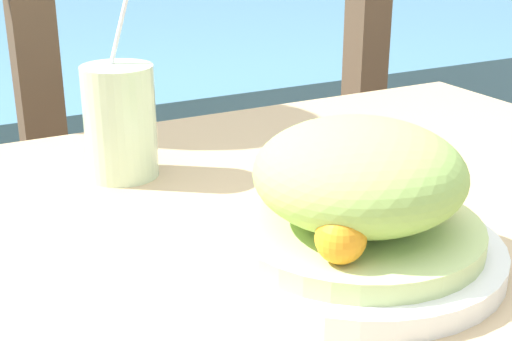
# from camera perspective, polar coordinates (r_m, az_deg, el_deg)

# --- Properties ---
(patio_table) EXTENTS (1.28, 0.76, 0.72)m
(patio_table) POSITION_cam_1_polar(r_m,az_deg,el_deg) (0.72, -5.16, -12.24)
(patio_table) COLOR tan
(patio_table) RESTS_ON ground_plane
(railing_fence) EXTENTS (2.80, 0.08, 1.07)m
(railing_fence) POSITION_cam_1_polar(r_m,az_deg,el_deg) (1.27, -17.09, 6.82)
(railing_fence) COLOR brown
(railing_fence) RESTS_ON ground_plane
(salad_plate) EXTENTS (0.26, 0.26, 0.13)m
(salad_plate) POSITION_cam_1_polar(r_m,az_deg,el_deg) (0.61, 8.11, -2.65)
(salad_plate) COLOR white
(salad_plate) RESTS_ON patio_table
(drink_glass) EXTENTS (0.08, 0.08, 0.24)m
(drink_glass) POSITION_cam_1_polar(r_m,az_deg,el_deg) (0.82, -10.77, 3.88)
(drink_glass) COLOR beige
(drink_glass) RESTS_ON patio_table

